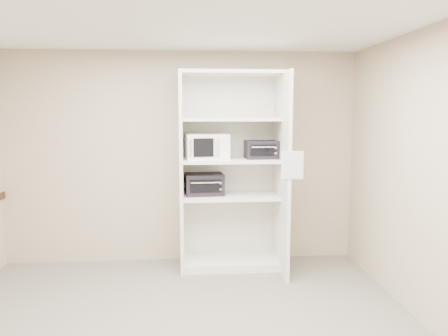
{
  "coord_description": "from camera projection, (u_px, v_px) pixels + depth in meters",
  "views": [
    {
      "loc": [
        0.16,
        -3.61,
        1.94
      ],
      "look_at": [
        0.52,
        1.4,
        1.29
      ],
      "focal_mm": 35.0,
      "sensor_mm": 36.0,
      "label": 1
    }
  ],
  "objects": [
    {
      "name": "floor",
      "position": [
        177.0,
        336.0,
        3.81
      ],
      "size": [
        4.5,
        4.0,
        0.01
      ],
      "primitive_type": "cube",
      "color": "#6A675B",
      "rests_on": "ground"
    },
    {
      "name": "ceiling",
      "position": [
        172.0,
        15.0,
        3.46
      ],
      "size": [
        4.5,
        4.0,
        0.01
      ],
      "primitive_type": "cube",
      "color": "white"
    },
    {
      "name": "wall_back",
      "position": [
        181.0,
        158.0,
        5.61
      ],
      "size": [
        4.5,
        0.02,
        2.7
      ],
      "primitive_type": "cube",
      "color": "#C5AD90",
      "rests_on": "ground"
    },
    {
      "name": "wall_front",
      "position": [
        153.0,
        269.0,
        1.66
      ],
      "size": [
        4.5,
        0.02,
        2.7
      ],
      "primitive_type": "cube",
      "color": "#C5AD90",
      "rests_on": "ground"
    },
    {
      "name": "wall_right",
      "position": [
        434.0,
        180.0,
        3.8
      ],
      "size": [
        0.02,
        4.0,
        2.7
      ],
      "primitive_type": "cube",
      "color": "#C5AD90",
      "rests_on": "ground"
    },
    {
      "name": "shelving_unit",
      "position": [
        234.0,
        178.0,
        5.4
      ],
      "size": [
        1.24,
        0.92,
        2.42
      ],
      "color": "silver",
      "rests_on": "floor"
    },
    {
      "name": "microwave",
      "position": [
        207.0,
        146.0,
        5.33
      ],
      "size": [
        0.55,
        0.45,
        0.3
      ],
      "primitive_type": "cube",
      "rotation": [
        0.0,
        0.0,
        0.12
      ],
      "color": "white",
      "rests_on": "shelving_unit"
    },
    {
      "name": "toaster_oven_upper",
      "position": [
        261.0,
        149.0,
        5.35
      ],
      "size": [
        0.4,
        0.31,
        0.22
      ],
      "primitive_type": "cube",
      "rotation": [
        0.0,
        0.0,
        0.05
      ],
      "color": "black",
      "rests_on": "shelving_unit"
    },
    {
      "name": "toaster_oven_lower",
      "position": [
        204.0,
        184.0,
        5.41
      ],
      "size": [
        0.49,
        0.39,
        0.26
      ],
      "primitive_type": "cube",
      "rotation": [
        0.0,
        0.0,
        0.08
      ],
      "color": "black",
      "rests_on": "shelving_unit"
    },
    {
      "name": "paper_sign",
      "position": [
        292.0,
        165.0,
        4.79
      ],
      "size": [
        0.24,
        0.02,
        0.3
      ],
      "primitive_type": "cube",
      "rotation": [
        0.0,
        0.0,
        -0.04
      ],
      "color": "white",
      "rests_on": "shelving_unit"
    }
  ]
}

